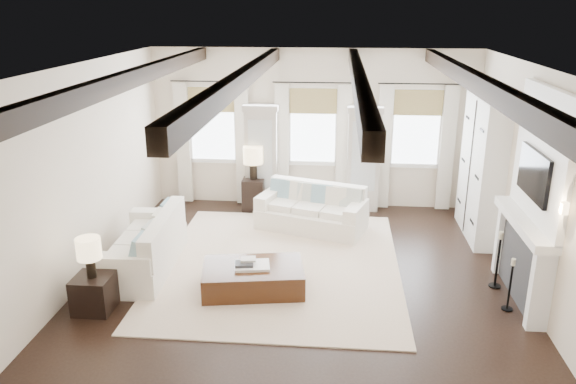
# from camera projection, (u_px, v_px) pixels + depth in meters

# --- Properties ---
(ground) EXTENTS (7.50, 7.50, 0.00)m
(ground) POSITION_uv_depth(u_px,v_px,m) (299.00, 288.00, 8.32)
(ground) COLOR black
(ground) RESTS_ON ground
(room_shell) EXTENTS (6.54, 7.54, 3.22)m
(room_shell) POSITION_uv_depth(u_px,v_px,m) (353.00, 151.00, 8.50)
(room_shell) COLOR beige
(room_shell) RESTS_ON ground
(area_rug) EXTENTS (3.80, 4.51, 0.02)m
(area_rug) POSITION_uv_depth(u_px,v_px,m) (280.00, 264.00, 9.06)
(area_rug) COLOR beige
(area_rug) RESTS_ON ground
(sofa_back) EXTENTS (2.14, 1.46, 0.84)m
(sofa_back) POSITION_uv_depth(u_px,v_px,m) (312.00, 211.00, 10.43)
(sofa_back) COLOR white
(sofa_back) RESTS_ON ground
(sofa_left) EXTENTS (1.02, 2.11, 0.89)m
(sofa_left) POSITION_uv_depth(u_px,v_px,m) (146.00, 248.00, 8.82)
(sofa_left) COLOR white
(sofa_left) RESTS_ON ground
(ottoman) EXTENTS (1.58, 1.13, 0.38)m
(ottoman) POSITION_uv_depth(u_px,v_px,m) (253.00, 278.00, 8.20)
(ottoman) COLOR black
(ottoman) RESTS_ON ground
(tray) EXTENTS (0.55, 0.46, 0.04)m
(tray) POSITION_uv_depth(u_px,v_px,m) (252.00, 265.00, 8.13)
(tray) COLOR white
(tray) RESTS_ON ottoman
(book_lower) EXTENTS (0.29, 0.24, 0.04)m
(book_lower) POSITION_uv_depth(u_px,v_px,m) (244.00, 264.00, 8.09)
(book_lower) COLOR #262628
(book_lower) RESTS_ON tray
(book_upper) EXTENTS (0.24, 0.20, 0.03)m
(book_upper) POSITION_uv_depth(u_px,v_px,m) (248.00, 259.00, 8.16)
(book_upper) COLOR beige
(book_upper) RESTS_ON book_lower
(side_table_front) EXTENTS (0.50, 0.50, 0.50)m
(side_table_front) POSITION_uv_depth(u_px,v_px,m) (94.00, 293.00, 7.65)
(side_table_front) COLOR black
(side_table_front) RESTS_ON ground
(lamp_front) EXTENTS (0.33, 0.33, 0.57)m
(lamp_front) POSITION_uv_depth(u_px,v_px,m) (89.00, 251.00, 7.45)
(lamp_front) COLOR black
(lamp_front) RESTS_ON side_table_front
(side_table_back) EXTENTS (0.44, 0.44, 0.65)m
(side_table_back) POSITION_uv_depth(u_px,v_px,m) (254.00, 194.00, 11.41)
(side_table_back) COLOR black
(side_table_back) RESTS_ON ground
(lamp_back) EXTENTS (0.39, 0.39, 0.67)m
(lamp_back) POSITION_uv_depth(u_px,v_px,m) (253.00, 157.00, 11.16)
(lamp_back) COLOR black
(lamp_back) RESTS_ON side_table_back
(candlestick_near) EXTENTS (0.16, 0.16, 0.77)m
(candlestick_near) POSITION_uv_depth(u_px,v_px,m) (510.00, 289.00, 7.63)
(candlestick_near) COLOR black
(candlestick_near) RESTS_ON ground
(candlestick_far) EXTENTS (0.18, 0.18, 0.88)m
(candlestick_far) POSITION_uv_depth(u_px,v_px,m) (497.00, 264.00, 8.25)
(candlestick_far) COLOR black
(candlestick_far) RESTS_ON ground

